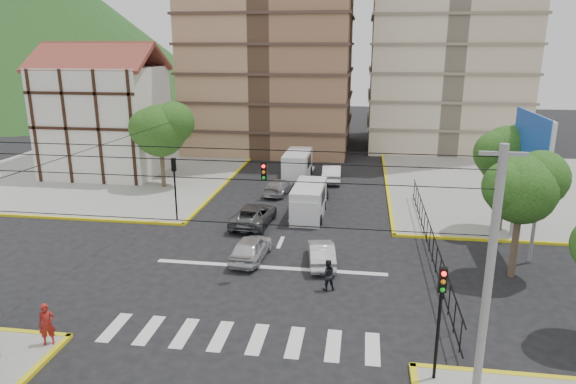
% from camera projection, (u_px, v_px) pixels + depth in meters
% --- Properties ---
extents(ground, '(160.00, 160.00, 0.00)m').
position_uv_depth(ground, '(266.00, 277.00, 27.43)').
color(ground, black).
rests_on(ground, ground).
extents(sidewalk_nw, '(26.00, 26.00, 0.15)m').
position_uv_depth(sidewalk_nw, '(100.00, 173.00, 49.23)').
color(sidewalk_nw, gray).
rests_on(sidewalk_nw, ground).
extents(sidewalk_ne, '(26.00, 26.00, 0.15)m').
position_uv_depth(sidewalk_ne, '(541.00, 190.00, 43.59)').
color(sidewalk_ne, gray).
rests_on(sidewalk_ne, ground).
extents(crosswalk_stripes, '(12.00, 2.40, 0.01)m').
position_uv_depth(crosswalk_stripes, '(239.00, 338.00, 21.72)').
color(crosswalk_stripes, silver).
rests_on(crosswalk_stripes, ground).
extents(stop_line, '(13.00, 0.40, 0.01)m').
position_uv_depth(stop_line, '(270.00, 267.00, 28.57)').
color(stop_line, silver).
rests_on(stop_line, ground).
extents(tudor_building, '(10.80, 8.05, 12.23)m').
position_uv_depth(tudor_building, '(105.00, 119.00, 47.66)').
color(tudor_building, silver).
rests_on(tudor_building, ground).
extents(distant_hill, '(70.00, 70.00, 28.00)m').
position_uv_depth(distant_hill, '(51.00, 33.00, 97.83)').
color(distant_hill, '#21521B').
rests_on(distant_hill, ground).
extents(park_fence, '(0.10, 22.50, 1.66)m').
position_uv_depth(park_fence, '(429.00, 254.00, 30.43)').
color(park_fence, black).
rests_on(park_fence, ground).
extents(billboard, '(0.36, 6.20, 8.10)m').
position_uv_depth(billboard, '(531.00, 152.00, 29.43)').
color(billboard, slate).
rests_on(billboard, ground).
extents(tree_park_a, '(4.41, 3.60, 6.83)m').
position_uv_depth(tree_park_a, '(524.00, 186.00, 26.11)').
color(tree_park_a, '#473828').
rests_on(tree_park_a, ground).
extents(tree_park_c, '(4.65, 3.80, 7.25)m').
position_uv_depth(tree_park_c, '(509.00, 153.00, 32.53)').
color(tree_park_c, '#473828').
rests_on(tree_park_c, ground).
extents(tree_tudor, '(5.39, 4.40, 7.43)m').
position_uv_depth(tree_tudor, '(161.00, 128.00, 42.88)').
color(tree_tudor, '#473828').
rests_on(tree_tudor, ground).
extents(traffic_light_se, '(0.28, 0.22, 4.40)m').
position_uv_depth(traffic_light_se, '(440.00, 305.00, 18.05)').
color(traffic_light_se, black).
rests_on(traffic_light_se, ground).
extents(traffic_light_nw, '(0.28, 0.22, 4.40)m').
position_uv_depth(traffic_light_nw, '(175.00, 179.00, 35.08)').
color(traffic_light_nw, black).
rests_on(traffic_light_nw, ground).
extents(traffic_light_hanging, '(18.00, 9.12, 0.92)m').
position_uv_depth(traffic_light_hanging, '(256.00, 180.00, 23.86)').
color(traffic_light_hanging, black).
rests_on(traffic_light_hanging, ground).
extents(utility_pole_se, '(1.40, 0.28, 9.00)m').
position_uv_depth(utility_pole_se, '(489.00, 280.00, 16.28)').
color(utility_pole_se, slate).
rests_on(utility_pole_se, ground).
extents(van_right_lane, '(2.20, 5.28, 2.36)m').
position_uv_depth(van_right_lane, '(308.00, 202.00, 36.46)').
color(van_right_lane, silver).
rests_on(van_right_lane, ground).
extents(van_left_lane, '(2.30, 5.52, 2.48)m').
position_uv_depth(van_left_lane, '(297.00, 166.00, 47.00)').
color(van_left_lane, silver).
rests_on(van_left_lane, ground).
extents(car_silver_front_left, '(2.02, 4.33, 1.43)m').
position_uv_depth(car_silver_front_left, '(251.00, 248.00, 29.44)').
color(car_silver_front_left, silver).
rests_on(car_silver_front_left, ground).
extents(car_white_front_right, '(1.96, 4.13, 1.31)m').
position_uv_depth(car_white_front_right, '(321.00, 253.00, 28.82)').
color(car_white_front_right, silver).
rests_on(car_white_front_right, ground).
extents(car_grey_mid_left, '(2.71, 5.29, 1.43)m').
position_uv_depth(car_grey_mid_left, '(254.00, 215.00, 35.16)').
color(car_grey_mid_left, '#575B5E').
rests_on(car_grey_mid_left, ground).
extents(car_silver_rear_left, '(2.33, 4.55, 1.26)m').
position_uv_depth(car_silver_rear_left, '(278.00, 186.00, 42.47)').
color(car_silver_rear_left, '#ADAEB2').
rests_on(car_silver_rear_left, ground).
extents(car_darkgrey_mid_right, '(1.90, 3.82, 1.25)m').
position_uv_depth(car_darkgrey_mid_right, '(319.00, 188.00, 42.01)').
color(car_darkgrey_mid_right, black).
rests_on(car_darkgrey_mid_right, ground).
extents(car_white_rear_right, '(1.80, 4.72, 1.54)m').
position_uv_depth(car_white_rear_right, '(332.00, 173.00, 46.31)').
color(car_white_rear_right, white).
rests_on(car_white_rear_right, ground).
extents(pedestrian_sw_corner, '(0.77, 0.67, 1.79)m').
position_uv_depth(pedestrian_sw_corner, '(47.00, 324.00, 20.78)').
color(pedestrian_sw_corner, maroon).
rests_on(pedestrian_sw_corner, sidewalk_sw).
extents(pedestrian_crosswalk, '(0.93, 0.80, 1.62)m').
position_uv_depth(pedestrian_crosswalk, '(327.00, 275.00, 25.76)').
color(pedestrian_crosswalk, black).
rests_on(pedestrian_crosswalk, ground).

